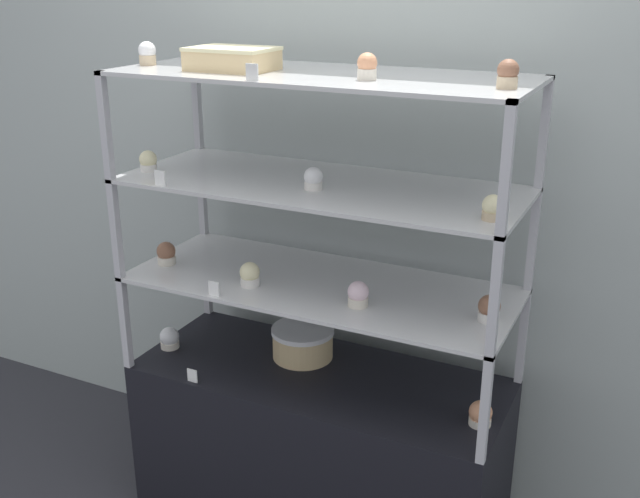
{
  "coord_description": "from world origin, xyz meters",
  "views": [
    {
      "loc": [
        0.94,
        -1.92,
        1.8
      ],
      "look_at": [
        0.0,
        0.0,
        1.01
      ],
      "focal_mm": 42.0,
      "sensor_mm": 36.0,
      "label": 1
    }
  ],
  "objects": [
    {
      "name": "display_riser_upper",
      "position": [
        0.0,
        0.0,
        1.52
      ],
      "size": [
        1.2,
        0.49,
        0.32
      ],
      "color": "#B7B7BC",
      "rests_on": "display_riser_middle"
    },
    {
      "name": "price_tag_3",
      "position": [
        -0.09,
        -0.23,
        1.56
      ],
      "size": [
        0.04,
        0.0,
        0.04
      ],
      "color": "white",
      "rests_on": "display_riser_upper"
    },
    {
      "name": "cupcake_6",
      "position": [
        -0.55,
        -0.1,
        1.25
      ],
      "size": [
        0.05,
        0.05,
        0.06
      ],
      "color": "white",
      "rests_on": "display_riser_middle"
    },
    {
      "name": "price_tag_2",
      "position": [
        -0.41,
        -0.23,
        1.24
      ],
      "size": [
        0.04,
        0.0,
        0.04
      ],
      "color": "white",
      "rests_on": "display_riser_middle"
    },
    {
      "name": "cupcake_11",
      "position": [
        0.54,
        -0.07,
        1.57
      ],
      "size": [
        0.05,
        0.05,
        0.07
      ],
      "color": "#CCB28C",
      "rests_on": "display_riser_upper"
    },
    {
      "name": "display_riser_lower",
      "position": [
        0.0,
        0.0,
        0.88
      ],
      "size": [
        1.2,
        0.49,
        0.32
      ],
      "color": "#B7B7BC",
      "rests_on": "display_base"
    },
    {
      "name": "cupcake_4",
      "position": [
        0.17,
        -0.11,
        0.94
      ],
      "size": [
        0.06,
        0.06,
        0.08
      ],
      "color": "beige",
      "rests_on": "display_riser_lower"
    },
    {
      "name": "back_wall",
      "position": [
        0.0,
        0.39,
        1.3
      ],
      "size": [
        8.0,
        0.05,
        2.6
      ],
      "color": "#A8B2AD",
      "rests_on": "ground_plane"
    },
    {
      "name": "price_tag_0",
      "position": [
        -0.34,
        -0.23,
        0.6
      ],
      "size": [
        0.04,
        0.0,
        0.04
      ],
      "color": "white",
      "rests_on": "display_base"
    },
    {
      "name": "display_riser_middle",
      "position": [
        0.0,
        0.0,
        1.2
      ],
      "size": [
        1.2,
        0.49,
        0.32
      ],
      "color": "#B7B7BC",
      "rests_on": "display_riser_lower"
    },
    {
      "name": "cupcake_3",
      "position": [
        -0.18,
        -0.11,
        0.94
      ],
      "size": [
        0.06,
        0.06,
        0.08
      ],
      "color": "white",
      "rests_on": "display_riser_lower"
    },
    {
      "name": "cupcake_0",
      "position": [
        -0.55,
        -0.07,
        0.62
      ],
      "size": [
        0.07,
        0.07,
        0.07
      ],
      "color": "beige",
      "rests_on": "display_base"
    },
    {
      "name": "price_tag_1",
      "position": [
        -0.24,
        -0.23,
        0.92
      ],
      "size": [
        0.04,
        0.0,
        0.04
      ],
      "color": "white",
      "rests_on": "display_riser_lower"
    },
    {
      "name": "cupcake_10",
      "position": [
        0.18,
        -0.08,
        1.57
      ],
      "size": [
        0.05,
        0.05,
        0.07
      ],
      "color": "beige",
      "rests_on": "display_riser_upper"
    },
    {
      "name": "cupcake_2",
      "position": [
        -0.53,
        -0.08,
        0.94
      ],
      "size": [
        0.06,
        0.06,
        0.08
      ],
      "color": "beige",
      "rests_on": "display_riser_lower"
    },
    {
      "name": "layer_cake_centerpiece",
      "position": [
        -0.1,
        0.08,
        0.64
      ],
      "size": [
        0.21,
        0.21,
        0.11
      ],
      "color": "#DBBC84",
      "rests_on": "display_base"
    },
    {
      "name": "cupcake_7",
      "position": [
        0.01,
        -0.07,
        1.25
      ],
      "size": [
        0.05,
        0.05,
        0.06
      ],
      "color": "white",
      "rests_on": "display_riser_middle"
    },
    {
      "name": "display_base",
      "position": [
        0.0,
        0.0,
        0.29
      ],
      "size": [
        1.2,
        0.49,
        0.58
      ],
      "color": "black",
      "rests_on": "ground_plane"
    },
    {
      "name": "cupcake_8",
      "position": [
        0.54,
        -0.12,
        1.25
      ],
      "size": [
        0.05,
        0.05,
        0.06
      ],
      "color": "#CCB28C",
      "rests_on": "display_riser_middle"
    },
    {
      "name": "sheet_cake_frosted",
      "position": [
        -0.25,
        -0.06,
        1.57
      ],
      "size": [
        0.24,
        0.17,
        0.07
      ],
      "color": "#DBBC84",
      "rests_on": "display_riser_upper"
    },
    {
      "name": "cupcake_1",
      "position": [
        0.54,
        -0.06,
        0.62
      ],
      "size": [
        0.07,
        0.07,
        0.07
      ],
      "color": "beige",
      "rests_on": "display_base"
    },
    {
      "name": "cupcake_5",
      "position": [
        0.53,
        -0.04,
        0.94
      ],
      "size": [
        0.06,
        0.06,
        0.08
      ],
      "color": "white",
      "rests_on": "display_riser_lower"
    },
    {
      "name": "cupcake_9",
      "position": [
        -0.55,
        -0.06,
        1.57
      ],
      "size": [
        0.05,
        0.05,
        0.07
      ],
      "color": "#CCB28C",
      "rests_on": "display_riser_upper"
    }
  ]
}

